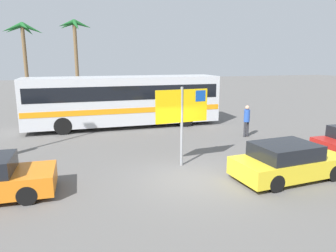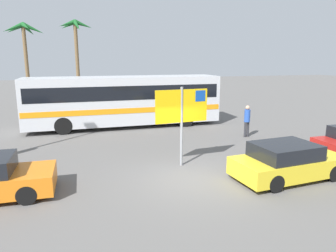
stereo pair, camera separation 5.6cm
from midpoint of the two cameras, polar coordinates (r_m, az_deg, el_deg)
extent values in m
plane|color=#605E5B|center=(11.49, 4.50, -9.66)|extent=(120.00, 120.00, 0.00)
cube|color=silver|center=(20.00, -8.14, 4.77)|extent=(12.02, 2.57, 2.90)
cube|color=black|center=(19.94, -8.19, 6.34)|extent=(11.54, 2.59, 0.84)
cube|color=orange|center=(20.07, -8.10, 3.33)|extent=(11.90, 2.59, 0.32)
cylinder|color=black|center=(22.15, 1.05, 2.40)|extent=(1.00, 0.28, 1.00)
cylinder|color=black|center=(20.00, 3.09, 1.32)|extent=(1.00, 0.28, 1.00)
cylinder|color=black|center=(21.12, -18.57, 1.28)|extent=(1.00, 0.28, 1.00)
cylinder|color=black|center=(18.85, -18.73, 0.01)|extent=(1.00, 0.28, 1.00)
cylinder|color=gray|center=(12.45, 2.39, -0.21)|extent=(0.11, 0.11, 3.20)
cube|color=yellow|center=(12.29, 2.42, 3.67)|extent=(2.20, 0.25, 1.30)
cube|color=#1447A8|center=(12.59, 5.78, 5.52)|extent=(0.44, 0.11, 0.44)
cube|color=yellow|center=(12.22, 21.16, -6.71)|extent=(4.28, 2.15, 0.64)
cube|color=black|center=(11.88, 20.49, -4.25)|extent=(2.29, 1.84, 0.52)
cylinder|color=black|center=(13.70, 22.73, -5.64)|extent=(0.61, 0.21, 0.60)
cylinder|color=black|center=(12.64, 27.99, -7.60)|extent=(0.61, 0.21, 0.60)
cylinder|color=black|center=(12.09, 13.89, -7.35)|extent=(0.61, 0.21, 0.60)
cylinder|color=black|center=(10.88, 19.02, -9.91)|extent=(0.61, 0.21, 0.60)
cylinder|color=black|center=(16.14, 26.62, -3.37)|extent=(0.60, 0.16, 0.60)
cylinder|color=black|center=(11.88, -23.40, -8.39)|extent=(0.60, 0.17, 0.60)
cylinder|color=black|center=(10.38, -24.52, -11.47)|extent=(0.60, 0.17, 0.60)
cylinder|color=#2D2D33|center=(17.93, 14.24, -0.56)|extent=(0.13, 0.13, 0.86)
cylinder|color=#2D2D33|center=(17.82, 13.78, -0.61)|extent=(0.13, 0.13, 0.86)
cylinder|color=#2851B2|center=(17.73, 14.14, 1.84)|extent=(0.32, 0.32, 0.68)
sphere|color=tan|center=(17.65, 14.21, 3.29)|extent=(0.23, 0.23, 0.23)
cylinder|color=brown|center=(30.15, -16.39, 10.52)|extent=(0.32, 0.32, 7.27)
cone|color=#195623|center=(30.28, -15.38, 17.39)|extent=(1.61, 0.50, 0.92)
cone|color=#195623|center=(31.00, -16.60, 17.20)|extent=(0.69, 1.64, 0.91)
cone|color=#195623|center=(30.70, -17.95, 17.14)|extent=(1.55, 1.29, 0.94)
cone|color=#195623|center=(29.98, -18.13, 17.30)|extent=(1.63, 1.07, 0.90)
cone|color=#195623|center=(29.63, -16.47, 17.19)|extent=(0.79, 1.61, 1.15)
cylinder|color=brown|center=(30.83, -24.56, 9.65)|extent=(0.32, 0.32, 6.95)
cone|color=#195623|center=(30.79, -23.58, 15.95)|extent=(1.83, 0.53, 1.11)
cone|color=#195623|center=(31.62, -24.33, 15.72)|extent=(1.12, 1.82, 1.14)
cone|color=#195623|center=(31.42, -26.37, 15.66)|extent=(1.80, 1.26, 1.05)
cone|color=#195623|center=(30.69, -26.64, 15.72)|extent=(1.83, 1.17, 1.08)
cone|color=#195623|center=(30.11, -24.75, 16.19)|extent=(1.07, 1.87, 0.88)
camera|label=1|loc=(0.03, -90.11, -0.02)|focal=33.35mm
camera|label=2|loc=(0.03, 89.89, 0.02)|focal=33.35mm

